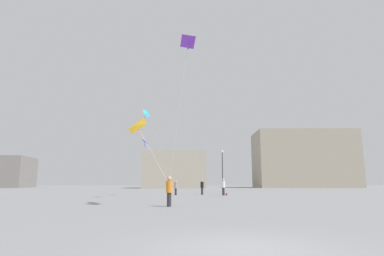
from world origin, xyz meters
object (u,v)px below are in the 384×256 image
object	(u,v)px
person_in_white	(223,186)
building_centre_hall	(175,170)
kite_cyan_diamond	(147,114)
person_in_grey	(176,187)
kite_violet_delta	(188,44)
handbag_beside_flyer	(226,194)
building_right_hall	(303,160)
kite_cobalt_diamond	(145,142)
person_in_black	(202,187)
person_in_orange	(169,190)
lamppost_east	(222,165)
kite_amber_delta	(137,126)

from	to	relation	value
person_in_white	building_centre_hall	world-z (taller)	building_centre_hall
kite_cyan_diamond	person_in_grey	bearing A→B (deg)	67.49
kite_cyan_diamond	kite_violet_delta	xyz separation A→B (m)	(3.37, -11.17, 2.03)
building_centre_hall	handbag_beside_flyer	distance (m)	45.56
building_right_hall	person_in_white	bearing A→B (deg)	-121.51
person_in_grey	kite_cobalt_diamond	bearing A→B (deg)	-78.12
person_in_black	handbag_beside_flyer	size ratio (longest dim) A/B	5.42
kite_cobalt_diamond	building_centre_hall	distance (m)	45.54
person_in_orange	building_centre_hall	distance (m)	61.22
person_in_black	kite_cobalt_diamond	world-z (taller)	kite_cobalt_diamond
handbag_beside_flyer	lamppost_east	bearing A→B (deg)	83.67
kite_amber_delta	building_right_hall	xyz separation A→B (m)	(39.05, 64.44, 2.53)
kite_amber_delta	building_right_hall	distance (m)	75.39
person_in_orange	handbag_beside_flyer	xyz separation A→B (m)	(6.22, 16.10, -0.86)
person_in_black	handbag_beside_flyer	world-z (taller)	person_in_black
kite_violet_delta	kite_cobalt_diamond	world-z (taller)	kite_violet_delta
kite_cyan_diamond	handbag_beside_flyer	xyz separation A→B (m)	(8.53, 5.99, -7.74)
person_in_orange	person_in_grey	xyz separation A→B (m)	(0.55, 17.01, -0.07)
kite_cyan_diamond	person_in_orange	bearing A→B (deg)	-77.13
building_right_hall	handbag_beside_flyer	distance (m)	59.36
kite_violet_delta	person_in_grey	bearing A→B (deg)	91.61
person_in_orange	person_in_black	world-z (taller)	person_in_orange
kite_cyan_diamond	building_right_hall	bearing A→B (deg)	55.23
building_centre_hall	lamppost_east	world-z (taller)	building_centre_hall
building_centre_hall	person_in_black	bearing A→B (deg)	-86.18
kite_cobalt_diamond	building_right_hall	xyz separation A→B (m)	(39.72, 50.67, 1.81)
kite_violet_delta	kite_cobalt_diamond	size ratio (longest dim) A/B	1.81
kite_cobalt_diamond	handbag_beside_flyer	distance (m)	10.86
kite_amber_delta	building_centre_hall	bearing A→B (deg)	87.05
kite_cobalt_diamond	handbag_beside_flyer	bearing A→B (deg)	2.20
kite_cyan_diamond	kite_cobalt_diamond	distance (m)	5.99
lamppost_east	kite_cobalt_diamond	bearing A→B (deg)	-139.49
person_in_black	building_centre_hall	size ratio (longest dim) A/B	0.11
person_in_grey	kite_amber_delta	world-z (taller)	kite_amber_delta
kite_amber_delta	person_in_orange	bearing A→B (deg)	-41.02
kite_amber_delta	kite_violet_delta	size ratio (longest dim) A/B	0.49
kite_violet_delta	building_right_hall	xyz separation A→B (m)	(35.72, 67.48, -2.14)
person_in_white	person_in_orange	distance (m)	17.04
person_in_white	person_in_grey	distance (m)	5.42
person_in_white	building_right_hall	size ratio (longest dim) A/B	0.07
person_in_black	kite_cyan_diamond	xyz separation A→B (m)	(-5.97, -7.84, 6.91)
person_in_orange	person_in_black	size ratio (longest dim) A/B	1.03
kite_violet_delta	person_in_orange	bearing A→B (deg)	134.86
lamppost_east	handbag_beside_flyer	world-z (taller)	lamppost_east
person_in_orange	person_in_white	bearing A→B (deg)	99.21
person_in_black	kite_amber_delta	distance (m)	17.56
kite_cyan_diamond	lamppost_east	distance (m)	17.56
person_in_orange	person_in_black	xyz separation A→B (m)	(3.66, 17.95, -0.03)
person_in_orange	handbag_beside_flyer	size ratio (longest dim) A/B	5.59
kite_violet_delta	kite_cyan_diamond	bearing A→B (deg)	106.78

